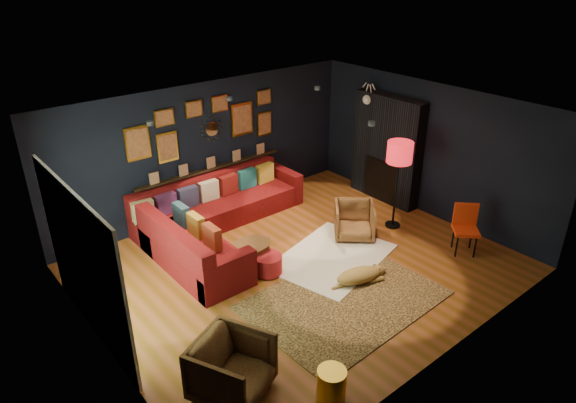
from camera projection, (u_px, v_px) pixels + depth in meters
floor at (300, 267)px, 8.56m from camera, size 6.50×6.50×0.00m
room_walls at (301, 180)px, 7.86m from camera, size 6.50×6.50×6.50m
sectional at (210, 221)px, 9.32m from camera, size 3.41×2.69×0.86m
ledge at (211, 169)px, 10.01m from camera, size 3.20×0.12×0.04m
gallery_wall at (206, 124)px, 9.63m from camera, size 3.15×0.04×1.02m
sunburst_mirror at (212, 129)px, 9.75m from camera, size 0.47×0.16×0.47m
fireplace at (386, 153)px, 10.50m from camera, size 0.31×1.60×2.20m
deer_head at (373, 98)px, 10.42m from camera, size 0.50×0.28×0.45m
sliding_door at (84, 264)px, 6.65m from camera, size 0.06×2.80×2.20m
ceiling_spots at (268, 107)px, 7.98m from camera, size 3.30×2.50×0.06m
shag_rug at (332, 257)px, 8.80m from camera, size 2.34×1.94×0.03m
leopard_rug at (344, 300)px, 7.74m from camera, size 2.89×2.12×0.02m
coffee_table at (251, 248)px, 8.45m from camera, size 0.83×0.66×0.38m
pouf at (268, 264)px, 8.32m from camera, size 0.47×0.47×0.30m
armchair_left at (232, 366)px, 5.95m from camera, size 1.06×1.04×0.84m
armchair_right at (354, 219)px, 9.31m from camera, size 0.96×0.96×0.72m
gold_stool at (331, 385)px, 5.95m from camera, size 0.35×0.35×0.44m
orange_chair at (466, 224)px, 8.82m from camera, size 0.58×0.58×0.87m
floor_lamp at (399, 156)px, 9.20m from camera, size 0.47×0.47×1.70m
dog at (359, 273)px, 8.08m from camera, size 1.15×0.78×0.33m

